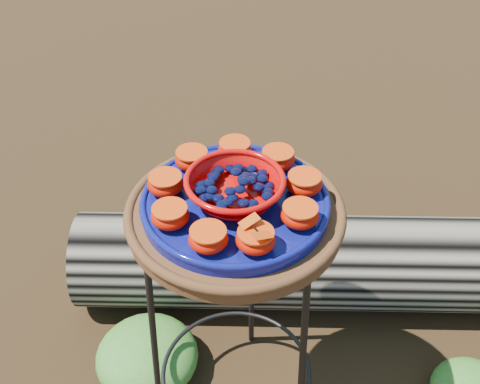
% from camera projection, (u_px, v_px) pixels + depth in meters
% --- Properties ---
extents(plant_stand, '(0.44, 0.44, 0.70)m').
position_uv_depth(plant_stand, '(236.00, 325.00, 1.51)').
color(plant_stand, black).
rests_on(plant_stand, ground).
extents(terracotta_saucer, '(0.45, 0.45, 0.04)m').
position_uv_depth(terracotta_saucer, '(235.00, 215.00, 1.27)').
color(terracotta_saucer, '#522D16').
rests_on(terracotta_saucer, plant_stand).
extents(cobalt_plate, '(0.39, 0.39, 0.03)m').
position_uv_depth(cobalt_plate, '(235.00, 204.00, 1.25)').
color(cobalt_plate, '#060A4E').
rests_on(cobalt_plate, terracotta_saucer).
extents(red_bowl, '(0.19, 0.19, 0.05)m').
position_uv_depth(red_bowl, '(235.00, 189.00, 1.22)').
color(red_bowl, '#C50805').
rests_on(red_bowl, cobalt_plate).
extents(glass_gems, '(0.15, 0.15, 0.03)m').
position_uv_depth(glass_gems, '(235.00, 174.00, 1.20)').
color(glass_gems, black).
rests_on(glass_gems, red_bowl).
extents(orange_half_0, '(0.08, 0.08, 0.04)m').
position_uv_depth(orange_half_0, '(256.00, 240.00, 1.12)').
color(orange_half_0, '#AD0200').
rests_on(orange_half_0, cobalt_plate).
extents(orange_half_1, '(0.08, 0.08, 0.04)m').
position_uv_depth(orange_half_1, '(300.00, 215.00, 1.17)').
color(orange_half_1, '#AD0200').
rests_on(orange_half_1, cobalt_plate).
extents(orange_half_2, '(0.08, 0.08, 0.04)m').
position_uv_depth(orange_half_2, '(304.00, 184.00, 1.25)').
color(orange_half_2, '#AD0200').
rests_on(orange_half_2, cobalt_plate).
extents(orange_half_3, '(0.08, 0.08, 0.04)m').
position_uv_depth(orange_half_3, '(278.00, 159.00, 1.32)').
color(orange_half_3, '#AD0200').
rests_on(orange_half_3, cobalt_plate).
extents(orange_half_4, '(0.08, 0.08, 0.04)m').
position_uv_depth(orange_half_4, '(235.00, 150.00, 1.34)').
color(orange_half_4, '#AD0200').
rests_on(orange_half_4, cobalt_plate).
extents(orange_half_5, '(0.08, 0.08, 0.04)m').
position_uv_depth(orange_half_5, '(192.00, 159.00, 1.31)').
color(orange_half_5, '#AD0200').
rests_on(orange_half_5, cobalt_plate).
extents(orange_half_6, '(0.08, 0.08, 0.04)m').
position_uv_depth(orange_half_6, '(166.00, 184.00, 1.25)').
color(orange_half_6, '#AD0200').
rests_on(orange_half_6, cobalt_plate).
extents(orange_half_7, '(0.08, 0.08, 0.04)m').
position_uv_depth(orange_half_7, '(170.00, 216.00, 1.17)').
color(orange_half_7, '#AD0200').
rests_on(orange_half_7, cobalt_plate).
extents(orange_half_8, '(0.08, 0.08, 0.04)m').
position_uv_depth(orange_half_8, '(208.00, 239.00, 1.12)').
color(orange_half_8, '#AD0200').
rests_on(orange_half_8, cobalt_plate).
extents(butterfly, '(0.10, 0.09, 0.01)m').
position_uv_depth(butterfly, '(256.00, 229.00, 1.10)').
color(butterfly, '#CB4009').
rests_on(butterfly, orange_half_0).
extents(driftwood_log, '(1.69, 0.73, 0.31)m').
position_uv_depth(driftwood_log, '(332.00, 263.00, 1.94)').
color(driftwood_log, black).
rests_on(driftwood_log, ground).
extents(foliage_left, '(0.30, 0.30, 0.15)m').
position_uv_depth(foliage_left, '(147.00, 355.00, 1.76)').
color(foliage_left, '#346424').
rests_on(foliage_left, ground).
extents(foliage_back, '(0.31, 0.31, 0.16)m').
position_uv_depth(foliage_back, '(219.00, 224.00, 2.19)').
color(foliage_back, '#346424').
rests_on(foliage_back, ground).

